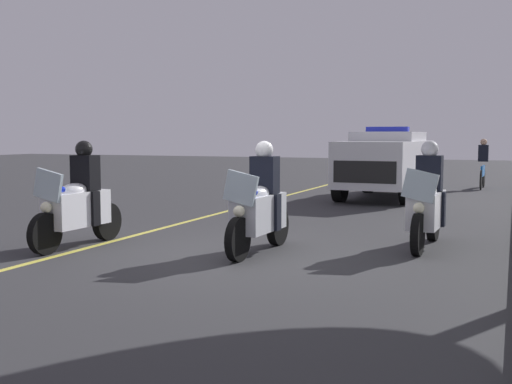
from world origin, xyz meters
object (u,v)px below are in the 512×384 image
object	(u,v)px
police_suv	(386,161)
cyclist_background	(483,164)
police_motorcycle_lead_right	(260,208)
police_motorcycle_trailing	(427,204)
police_motorcycle_lead_left	(78,204)

from	to	relation	value
police_suv	cyclist_background	distance (m)	5.06
police_motorcycle_lead_right	police_suv	bearing A→B (deg)	178.87
police_motorcycle_lead_right	police_suv	xyz separation A→B (m)	(-9.25, 0.18, 0.37)
police_motorcycle_trailing	cyclist_background	distance (m)	12.28
police_motorcycle_lead_left	police_motorcycle_lead_right	bearing A→B (deg)	102.46
police_motorcycle_lead_left	cyclist_background	xyz separation A→B (m)	(-14.34, 5.52, 0.14)
police_motorcycle_lead_right	police_motorcycle_lead_left	bearing A→B (deg)	-77.54
police_suv	police_motorcycle_lead_left	bearing A→B (deg)	-17.33
police_motorcycle_lead_right	police_motorcycle_trailing	world-z (taller)	same
police_motorcycle_lead_left	cyclist_background	bearing A→B (deg)	158.95
police_motorcycle_lead_right	cyclist_background	size ratio (longest dim) A/B	1.22
police_suv	cyclist_background	world-z (taller)	police_suv
cyclist_background	police_motorcycle_lead_left	bearing A→B (deg)	-21.05
police_motorcycle_trailing	cyclist_background	size ratio (longest dim) A/B	1.22
police_suv	police_motorcycle_trailing	bearing A→B (deg)	15.25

